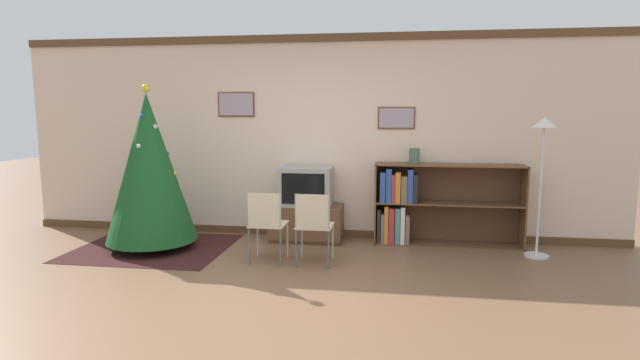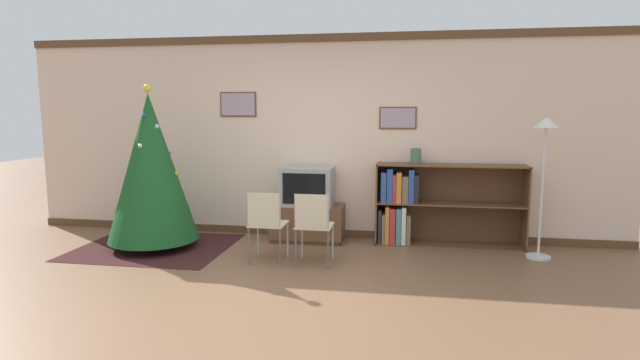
# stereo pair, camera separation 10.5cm
# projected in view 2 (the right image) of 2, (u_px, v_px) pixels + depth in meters

# --- Properties ---
(ground_plane) EXTENTS (24.00, 24.00, 0.00)m
(ground_plane) POSITION_uv_depth(u_px,v_px,m) (270.00, 298.00, 4.59)
(ground_plane) COLOR brown
(wall_back) EXTENTS (8.17, 0.11, 2.70)m
(wall_back) POSITION_uv_depth(u_px,v_px,m) (315.00, 137.00, 6.72)
(wall_back) COLOR beige
(wall_back) RESTS_ON ground_plane
(area_rug) EXTENTS (1.86, 1.58, 0.01)m
(area_rug) POSITION_uv_depth(u_px,v_px,m) (155.00, 247.00, 6.29)
(area_rug) COLOR #381919
(area_rug) RESTS_ON ground_plane
(christmas_tree) EXTENTS (1.10, 1.10, 2.02)m
(christmas_tree) POSITION_uv_depth(u_px,v_px,m) (151.00, 168.00, 6.15)
(christmas_tree) COLOR maroon
(christmas_tree) RESTS_ON area_rug
(tv_console) EXTENTS (0.95, 0.48, 0.48)m
(tv_console) POSITION_uv_depth(u_px,v_px,m) (307.00, 223.00, 6.59)
(tv_console) COLOR #4C311E
(tv_console) RESTS_ON ground_plane
(television) EXTENTS (0.67, 0.46, 0.50)m
(television) POSITION_uv_depth(u_px,v_px,m) (307.00, 186.00, 6.52)
(television) COLOR #9E9E99
(television) RESTS_ON tv_console
(folding_chair_left) EXTENTS (0.40, 0.40, 0.82)m
(folding_chair_left) POSITION_uv_depth(u_px,v_px,m) (266.00, 222.00, 5.58)
(folding_chair_left) COLOR beige
(folding_chair_left) RESTS_ON ground_plane
(folding_chair_right) EXTENTS (0.40, 0.40, 0.82)m
(folding_chair_right) POSITION_uv_depth(u_px,v_px,m) (313.00, 224.00, 5.49)
(folding_chair_right) COLOR beige
(folding_chair_right) RESTS_ON ground_plane
(bookshelf) EXTENTS (1.85, 0.36, 1.04)m
(bookshelf) POSITION_uv_depth(u_px,v_px,m) (422.00, 205.00, 6.37)
(bookshelf) COLOR brown
(bookshelf) RESTS_ON ground_plane
(vase) EXTENTS (0.14, 0.14, 0.20)m
(vase) POSITION_uv_depth(u_px,v_px,m) (416.00, 156.00, 6.31)
(vase) COLOR #47664C
(vase) RESTS_ON bookshelf
(standing_lamp) EXTENTS (0.28, 0.28, 1.64)m
(standing_lamp) POSITION_uv_depth(u_px,v_px,m) (545.00, 151.00, 5.67)
(standing_lamp) COLOR silver
(standing_lamp) RESTS_ON ground_plane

